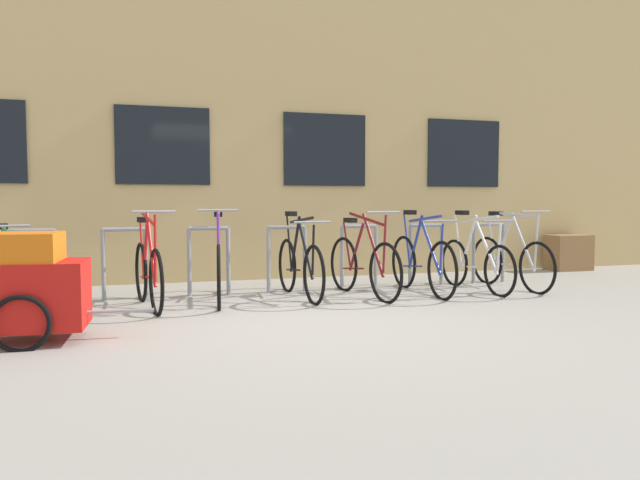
{
  "coord_description": "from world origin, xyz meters",
  "views": [
    {
      "loc": [
        -1.62,
        -5.64,
        1.18
      ],
      "look_at": [
        0.63,
        1.6,
        0.69
      ],
      "focal_mm": 33.78,
      "sensor_mm": 36.0,
      "label": 1
    }
  ],
  "objects_px": {
    "planter_box": "(568,253)",
    "bicycle_red": "(148,272)",
    "bicycle_black": "(300,266)",
    "bike_trailer": "(27,285)",
    "bicycle_blue": "(422,262)",
    "bicycle_green": "(6,276)",
    "bicycle_maroon": "(363,264)",
    "bicycle_purple": "(219,267)",
    "bicycle_white": "(476,262)",
    "bicycle_silver": "(511,260)"
  },
  "relations": [
    {
      "from": "bicycle_silver",
      "to": "planter_box",
      "type": "xyz_separation_m",
      "value": [
        2.2,
        1.52,
        -0.09
      ]
    },
    {
      "from": "bicycle_purple",
      "to": "bike_trailer",
      "type": "bearing_deg",
      "value": -138.57
    },
    {
      "from": "bike_trailer",
      "to": "planter_box",
      "type": "bearing_deg",
      "value": 20.81
    },
    {
      "from": "bicycle_maroon",
      "to": "bicycle_silver",
      "type": "relative_size",
      "value": 1.02
    },
    {
      "from": "bicycle_black",
      "to": "planter_box",
      "type": "height_order",
      "value": "bicycle_black"
    },
    {
      "from": "bicycle_white",
      "to": "bicycle_green",
      "type": "height_order",
      "value": "bicycle_white"
    },
    {
      "from": "bicycle_maroon",
      "to": "bicycle_blue",
      "type": "height_order",
      "value": "bicycle_maroon"
    },
    {
      "from": "bicycle_red",
      "to": "bicycle_purple",
      "type": "height_order",
      "value": "bicycle_purple"
    },
    {
      "from": "planter_box",
      "to": "bicycle_blue",
      "type": "bearing_deg",
      "value": -156.41
    },
    {
      "from": "bicycle_red",
      "to": "bicycle_white",
      "type": "bearing_deg",
      "value": 0.63
    },
    {
      "from": "bicycle_blue",
      "to": "bike_trailer",
      "type": "bearing_deg",
      "value": -161.53
    },
    {
      "from": "bicycle_black",
      "to": "bicycle_purple",
      "type": "bearing_deg",
      "value": 179.8
    },
    {
      "from": "bicycle_green",
      "to": "bike_trailer",
      "type": "bearing_deg",
      "value": -74.06
    },
    {
      "from": "bicycle_maroon",
      "to": "bicycle_blue",
      "type": "distance_m",
      "value": 0.81
    },
    {
      "from": "planter_box",
      "to": "bicycle_silver",
      "type": "bearing_deg",
      "value": -145.42
    },
    {
      "from": "bike_trailer",
      "to": "bicycle_blue",
      "type": "bearing_deg",
      "value": 18.47
    },
    {
      "from": "bicycle_maroon",
      "to": "planter_box",
      "type": "xyz_separation_m",
      "value": [
        4.36,
        1.57,
        -0.09
      ]
    },
    {
      "from": "bicycle_silver",
      "to": "bicycle_red",
      "type": "bearing_deg",
      "value": -178.93
    },
    {
      "from": "bicycle_blue",
      "to": "bicycle_green",
      "type": "relative_size",
      "value": 1.05
    },
    {
      "from": "bicycle_maroon",
      "to": "bicycle_blue",
      "type": "bearing_deg",
      "value": 1.29
    },
    {
      "from": "bicycle_maroon",
      "to": "bicycle_blue",
      "type": "relative_size",
      "value": 0.98
    },
    {
      "from": "bicycle_green",
      "to": "bicycle_maroon",
      "type": "bearing_deg",
      "value": -1.93
    },
    {
      "from": "bicycle_white",
      "to": "planter_box",
      "type": "bearing_deg",
      "value": 29.41
    },
    {
      "from": "bicycle_maroon",
      "to": "bicycle_white",
      "type": "height_order",
      "value": "bicycle_maroon"
    },
    {
      "from": "bicycle_white",
      "to": "bicycle_purple",
      "type": "bearing_deg",
      "value": 177.57
    },
    {
      "from": "bicycle_white",
      "to": "bicycle_silver",
      "type": "bearing_deg",
      "value": 4.33
    },
    {
      "from": "bicycle_red",
      "to": "bicycle_white",
      "type": "xyz_separation_m",
      "value": [
        4.16,
        0.05,
        -0.02
      ]
    },
    {
      "from": "bicycle_black",
      "to": "bike_trailer",
      "type": "distance_m",
      "value": 3.21
    },
    {
      "from": "bicycle_red",
      "to": "bicycle_blue",
      "type": "xyz_separation_m",
      "value": [
        3.37,
        0.06,
        0.0
      ]
    },
    {
      "from": "bicycle_maroon",
      "to": "bicycle_white",
      "type": "xyz_separation_m",
      "value": [
        1.59,
        0.01,
        -0.02
      ]
    },
    {
      "from": "planter_box",
      "to": "bicycle_green",
      "type": "bearing_deg",
      "value": -170.3
    },
    {
      "from": "bicycle_red",
      "to": "bicycle_green",
      "type": "height_order",
      "value": "bicycle_red"
    },
    {
      "from": "bicycle_red",
      "to": "planter_box",
      "type": "height_order",
      "value": "bicycle_red"
    },
    {
      "from": "bicycle_blue",
      "to": "bike_trailer",
      "type": "height_order",
      "value": "bicycle_blue"
    },
    {
      "from": "bicycle_purple",
      "to": "bicycle_black",
      "type": "distance_m",
      "value": 0.98
    },
    {
      "from": "bicycle_blue",
      "to": "bicycle_green",
      "type": "distance_m",
      "value": 4.83
    },
    {
      "from": "bicycle_blue",
      "to": "planter_box",
      "type": "xyz_separation_m",
      "value": [
        3.55,
        1.55,
        -0.09
      ]
    },
    {
      "from": "bicycle_purple",
      "to": "bicycle_white",
      "type": "relative_size",
      "value": 1.06
    },
    {
      "from": "bicycle_maroon",
      "to": "bicycle_green",
      "type": "height_order",
      "value": "bicycle_maroon"
    },
    {
      "from": "bicycle_black",
      "to": "bike_trailer",
      "type": "bearing_deg",
      "value": -150.31
    },
    {
      "from": "bicycle_blue",
      "to": "bicycle_white",
      "type": "height_order",
      "value": "bicycle_blue"
    },
    {
      "from": "bicycle_purple",
      "to": "bicycle_black",
      "type": "height_order",
      "value": "bicycle_purple"
    },
    {
      "from": "planter_box",
      "to": "bicycle_red",
      "type": "bearing_deg",
      "value": -166.95
    },
    {
      "from": "bicycle_white",
      "to": "bicycle_green",
      "type": "relative_size",
      "value": 1.0
    },
    {
      "from": "bicycle_white",
      "to": "planter_box",
      "type": "distance_m",
      "value": 3.18
    },
    {
      "from": "bicycle_green",
      "to": "bike_trailer",
      "type": "distance_m",
      "value": 1.65
    },
    {
      "from": "bicycle_blue",
      "to": "bike_trailer",
      "type": "distance_m",
      "value": 4.62
    },
    {
      "from": "bicycle_maroon",
      "to": "bicycle_red",
      "type": "bearing_deg",
      "value": -179.17
    },
    {
      "from": "bicycle_purple",
      "to": "bicycle_green",
      "type": "height_order",
      "value": "bicycle_purple"
    },
    {
      "from": "bicycle_silver",
      "to": "bike_trailer",
      "type": "distance_m",
      "value": 5.92
    }
  ]
}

